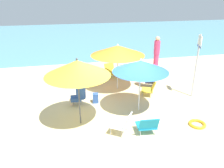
{
  "coord_description": "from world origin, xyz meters",
  "views": [
    {
      "loc": [
        -1.78,
        -6.56,
        3.67
      ],
      "look_at": [
        -0.29,
        0.41,
        0.7
      ],
      "focal_mm": 35.9,
      "sensor_mm": 36.0,
      "label": 1
    }
  ],
  "objects_px": {
    "umbrella_orange": "(118,50)",
    "person_a": "(157,53)",
    "warning_sign": "(197,58)",
    "beach_chair_a": "(111,71)",
    "umbrella_blue": "(141,66)",
    "person_c": "(79,92)",
    "beach_chair_b": "(86,77)",
    "beach_chair_d": "(147,125)",
    "person_b": "(147,75)",
    "umbrella_yellow": "(77,68)",
    "beach_bag": "(96,98)",
    "beach_chair_c": "(123,123)",
    "beach_chair_e": "(150,88)",
    "swim_ring": "(197,124)"
  },
  "relations": [
    {
      "from": "umbrella_yellow",
      "to": "person_b",
      "type": "bearing_deg",
      "value": 37.63
    },
    {
      "from": "warning_sign",
      "to": "beach_chair_b",
      "type": "bearing_deg",
      "value": 169.54
    },
    {
      "from": "umbrella_orange",
      "to": "person_c",
      "type": "xyz_separation_m",
      "value": [
        -1.6,
        -1.11,
        -1.1
      ]
    },
    {
      "from": "person_c",
      "to": "warning_sign",
      "type": "bearing_deg",
      "value": 178.68
    },
    {
      "from": "beach_chair_c",
      "to": "person_b",
      "type": "relative_size",
      "value": 0.71
    },
    {
      "from": "person_b",
      "to": "beach_bag",
      "type": "bearing_deg",
      "value": -132.5
    },
    {
      "from": "beach_chair_a",
      "to": "person_a",
      "type": "bearing_deg",
      "value": 86.84
    },
    {
      "from": "umbrella_yellow",
      "to": "beach_chair_c",
      "type": "relative_size",
      "value": 2.9
    },
    {
      "from": "beach_chair_d",
      "to": "person_b",
      "type": "height_order",
      "value": "person_b"
    },
    {
      "from": "swim_ring",
      "to": "beach_chair_b",
      "type": "bearing_deg",
      "value": 126.41
    },
    {
      "from": "beach_chair_b",
      "to": "person_c",
      "type": "bearing_deg",
      "value": -62.48
    },
    {
      "from": "umbrella_yellow",
      "to": "person_a",
      "type": "bearing_deg",
      "value": 45.61
    },
    {
      "from": "beach_chair_d",
      "to": "umbrella_blue",
      "type": "bearing_deg",
      "value": -4.68
    },
    {
      "from": "umbrella_blue",
      "to": "umbrella_orange",
      "type": "relative_size",
      "value": 0.85
    },
    {
      "from": "beach_chair_b",
      "to": "swim_ring",
      "type": "bearing_deg",
      "value": -13.26
    },
    {
      "from": "umbrella_blue",
      "to": "person_a",
      "type": "height_order",
      "value": "umbrella_blue"
    },
    {
      "from": "person_b",
      "to": "warning_sign",
      "type": "distance_m",
      "value": 2.09
    },
    {
      "from": "umbrella_blue",
      "to": "beach_chair_b",
      "type": "xyz_separation_m",
      "value": [
        -1.44,
        2.65,
        -1.23
      ]
    },
    {
      "from": "beach_chair_a",
      "to": "beach_chair_c",
      "type": "distance_m",
      "value": 4.52
    },
    {
      "from": "umbrella_orange",
      "to": "swim_ring",
      "type": "distance_m",
      "value": 3.88
    },
    {
      "from": "person_a",
      "to": "umbrella_yellow",
      "type": "bearing_deg",
      "value": -27.56
    },
    {
      "from": "umbrella_orange",
      "to": "person_a",
      "type": "xyz_separation_m",
      "value": [
        2.42,
        1.88,
        -0.72
      ]
    },
    {
      "from": "beach_chair_e",
      "to": "person_a",
      "type": "distance_m",
      "value": 3.16
    },
    {
      "from": "person_b",
      "to": "person_c",
      "type": "bearing_deg",
      "value": -135.87
    },
    {
      "from": "umbrella_blue",
      "to": "person_c",
      "type": "height_order",
      "value": "umbrella_blue"
    },
    {
      "from": "person_a",
      "to": "warning_sign",
      "type": "relative_size",
      "value": 0.72
    },
    {
      "from": "beach_chair_c",
      "to": "swim_ring",
      "type": "height_order",
      "value": "beach_chair_c"
    },
    {
      "from": "person_a",
      "to": "person_b",
      "type": "distance_m",
      "value": 2.34
    },
    {
      "from": "beach_chair_b",
      "to": "beach_chair_e",
      "type": "height_order",
      "value": "beach_chair_e"
    },
    {
      "from": "umbrella_yellow",
      "to": "warning_sign",
      "type": "relative_size",
      "value": 0.87
    },
    {
      "from": "beach_chair_c",
      "to": "swim_ring",
      "type": "bearing_deg",
      "value": -146.51
    },
    {
      "from": "beach_chair_e",
      "to": "swim_ring",
      "type": "distance_m",
      "value": 2.32
    },
    {
      "from": "beach_chair_e",
      "to": "swim_ring",
      "type": "bearing_deg",
      "value": 129.46
    },
    {
      "from": "beach_chair_e",
      "to": "warning_sign",
      "type": "distance_m",
      "value": 1.95
    },
    {
      "from": "umbrella_orange",
      "to": "warning_sign",
      "type": "relative_size",
      "value": 0.9
    },
    {
      "from": "beach_chair_b",
      "to": "swim_ring",
      "type": "distance_m",
      "value": 4.82
    },
    {
      "from": "umbrella_yellow",
      "to": "beach_chair_a",
      "type": "relative_size",
      "value": 2.89
    },
    {
      "from": "beach_chair_b",
      "to": "beach_chair_d",
      "type": "relative_size",
      "value": 1.35
    },
    {
      "from": "umbrella_orange",
      "to": "beach_bag",
      "type": "height_order",
      "value": "umbrella_orange"
    },
    {
      "from": "beach_chair_c",
      "to": "person_a",
      "type": "distance_m",
      "value": 5.83
    },
    {
      "from": "umbrella_blue",
      "to": "beach_chair_a",
      "type": "xyz_separation_m",
      "value": [
        -0.25,
        3.31,
        -1.25
      ]
    },
    {
      "from": "beach_chair_a",
      "to": "beach_chair_c",
      "type": "relative_size",
      "value": 1.01
    },
    {
      "from": "umbrella_yellow",
      "to": "beach_chair_d",
      "type": "relative_size",
      "value": 3.43
    },
    {
      "from": "person_b",
      "to": "beach_bag",
      "type": "height_order",
      "value": "person_b"
    },
    {
      "from": "umbrella_blue",
      "to": "beach_bag",
      "type": "height_order",
      "value": "umbrella_blue"
    },
    {
      "from": "warning_sign",
      "to": "person_a",
      "type": "bearing_deg",
      "value": 110.95
    },
    {
      "from": "umbrella_orange",
      "to": "beach_chair_a",
      "type": "relative_size",
      "value": 2.97
    },
    {
      "from": "umbrella_blue",
      "to": "swim_ring",
      "type": "bearing_deg",
      "value": -40.88
    },
    {
      "from": "beach_chair_a",
      "to": "beach_chair_e",
      "type": "distance_m",
      "value": 2.53
    },
    {
      "from": "beach_chair_e",
      "to": "beach_chair_d",
      "type": "bearing_deg",
      "value": 90.62
    }
  ]
}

